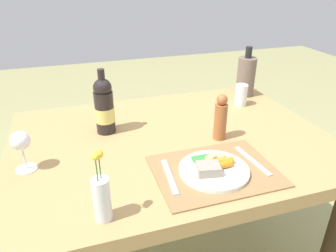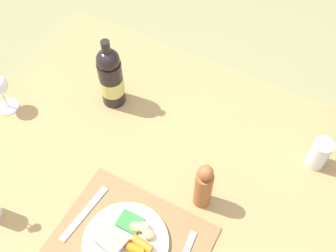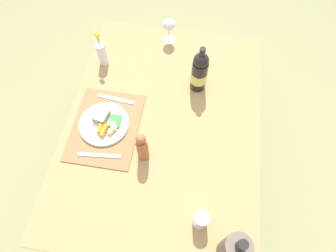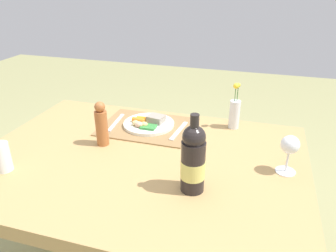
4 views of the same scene
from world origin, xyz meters
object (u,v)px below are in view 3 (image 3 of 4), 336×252
at_px(fork, 116,99).
at_px(wine_glass, 169,26).
at_px(dining_table, 163,129).
at_px(wine_bottle, 199,72).
at_px(pepper_mill, 142,147).
at_px(knife, 99,155).
at_px(dinner_plate, 105,123).
at_px(flower_vase, 102,53).
at_px(cooler_bottle, 234,250).
at_px(water_tumbler, 201,221).

height_order(fork, wine_glass, wine_glass).
bearing_deg(dining_table, wine_glass, -174.12).
xyz_separation_m(wine_bottle, pepper_mill, (0.44, -0.21, -0.02)).
height_order(dining_table, wine_bottle, wine_bottle).
xyz_separation_m(dining_table, pepper_mill, (0.19, -0.06, 0.16)).
distance_m(knife, pepper_mill, 0.23).
bearing_deg(dinner_plate, flower_vase, -164.44).
bearing_deg(cooler_bottle, wine_glass, -159.50).
bearing_deg(cooler_bottle, water_tumbler, -127.14).
height_order(flower_vase, wine_glass, flower_vase).
distance_m(dining_table, water_tumbler, 0.52).
height_order(wine_glass, pepper_mill, pepper_mill).
relative_size(wine_bottle, cooler_bottle, 1.04).
bearing_deg(dinner_plate, dining_table, 102.21).
bearing_deg(knife, flower_vase, -172.40).
height_order(fork, cooler_bottle, cooler_bottle).
relative_size(knife, wine_glass, 1.36).
bearing_deg(dinner_plate, fork, 174.04).
bearing_deg(fork, wine_bottle, 116.43).
xyz_separation_m(dining_table, dinner_plate, (0.06, -0.28, 0.09)).
bearing_deg(fork, dining_table, 75.74).
bearing_deg(water_tumbler, pepper_mill, -132.07).
distance_m(dinner_plate, knife, 0.17).
distance_m(wine_glass, cooler_bottle, 1.19).
relative_size(knife, cooler_bottle, 0.76).
height_order(dinner_plate, wine_glass, wine_glass).
distance_m(dinner_plate, pepper_mill, 0.27).
relative_size(dinner_plate, knife, 1.20).
bearing_deg(fork, wine_glass, 161.80).
relative_size(dining_table, fork, 6.57).
height_order(dining_table, pepper_mill, pepper_mill).
distance_m(wine_glass, pepper_mill, 0.76).
bearing_deg(dinner_plate, wine_bottle, 126.18).
xyz_separation_m(water_tumbler, wine_bottle, (-0.71, -0.09, 0.07)).
height_order(dining_table, wine_glass, wine_glass).
distance_m(flower_vase, wine_bottle, 0.55).
relative_size(dining_table, knife, 6.43).
bearing_deg(water_tumbler, flower_vase, -141.63).
relative_size(knife, flower_vase, 0.91).
height_order(dining_table, water_tumbler, water_tumbler).
relative_size(fork, cooler_bottle, 0.74).
bearing_deg(flower_vase, dinner_plate, 15.56).
height_order(water_tumbler, cooler_bottle, cooler_bottle).
distance_m(dining_table, pepper_mill, 0.26).
bearing_deg(dining_table, dinner_plate, -77.79).
relative_size(dinner_plate, fork, 1.22).
bearing_deg(knife, pepper_mill, 94.47).
distance_m(fork, water_tumbler, 0.74).
height_order(dining_table, fork, fork).
relative_size(dinner_plate, flower_vase, 1.09).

